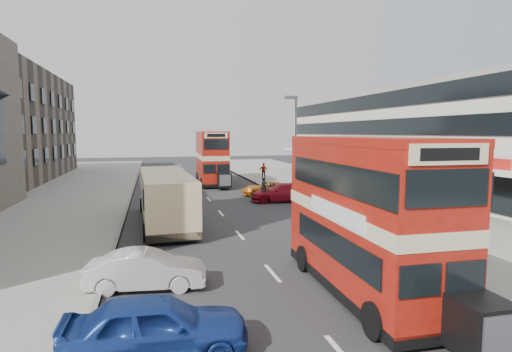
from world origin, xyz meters
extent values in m
plane|color=#28282B|center=(0.00, 0.00, 0.00)|extent=(160.00, 160.00, 0.00)
cube|color=#28282B|center=(0.00, 20.00, 0.01)|extent=(12.00, 90.00, 0.01)
cube|color=gray|center=(12.00, 20.00, 0.07)|extent=(12.00, 90.00, 0.15)
cube|color=gray|center=(-12.00, 20.00, 0.07)|extent=(12.00, 90.00, 0.15)
cube|color=gray|center=(-6.10, 20.00, 0.07)|extent=(0.20, 90.00, 0.16)
cube|color=gray|center=(6.10, 20.00, 0.07)|extent=(0.20, 90.00, 0.16)
cube|color=beige|center=(20.00, 22.00, 4.50)|extent=(8.00, 46.00, 9.00)
cube|color=black|center=(15.95, 22.00, 1.60)|extent=(0.10, 44.00, 2.40)
cube|color=gray|center=(20.00, 22.00, 9.10)|extent=(8.20, 46.20, 0.40)
cube|color=white|center=(15.10, 22.00, 3.00)|extent=(1.80, 44.00, 0.20)
cylinder|color=slate|center=(6.60, 18.00, 4.00)|extent=(0.16, 0.16, 8.00)
cube|color=slate|center=(6.20, 18.00, 8.00)|extent=(1.00, 0.20, 0.25)
cube|color=black|center=(2.38, -0.52, 0.34)|extent=(2.65, 7.92, 0.34)
cube|color=maroon|center=(2.38, -0.52, 1.52)|extent=(2.63, 7.92, 2.16)
cube|color=beige|center=(2.38, -0.52, 2.75)|extent=(2.67, 7.96, 0.44)
cube|color=maroon|center=(2.38, -0.52, 3.93)|extent=(2.63, 7.92, 2.06)
cube|color=maroon|center=(2.38, -0.52, 5.04)|extent=(2.65, 7.94, 0.25)
cube|color=black|center=(2.89, -5.06, 0.88)|extent=(1.20, 1.21, 1.28)
cube|color=black|center=(1.61, 29.67, 0.36)|extent=(2.86, 8.32, 0.36)
cube|color=maroon|center=(1.61, 29.67, 1.60)|extent=(2.84, 8.32, 2.27)
cube|color=beige|center=(1.61, 29.67, 2.88)|extent=(2.88, 8.36, 0.46)
cube|color=maroon|center=(1.61, 29.67, 4.12)|extent=(2.84, 8.32, 2.16)
cube|color=maroon|center=(1.61, 29.67, 5.28)|extent=(2.86, 8.34, 0.26)
cube|color=black|center=(2.10, 24.91, 0.93)|extent=(1.28, 1.28, 1.34)
cube|color=black|center=(-3.62, 11.81, 0.42)|extent=(3.07, 10.51, 0.42)
cube|color=beige|center=(-3.62, 11.81, 1.61)|extent=(3.05, 10.51, 2.71)
imported|color=navy|center=(-4.33, -2.91, 0.75)|extent=(4.42, 1.88, 1.49)
imported|color=beige|center=(-4.59, 1.57, 0.66)|extent=(4.14, 1.87, 1.32)
imported|color=maroon|center=(5.34, 17.48, 0.71)|extent=(5.02, 2.36, 1.41)
imported|color=orange|center=(5.00, 20.81, 0.58)|extent=(4.34, 2.26, 1.17)
imported|color=gray|center=(7.51, 12.48, 1.02)|extent=(0.74, 0.61, 1.73)
imported|color=gray|center=(7.71, 31.72, 1.04)|extent=(1.09, 0.58, 1.77)
imported|color=gray|center=(3.93, 17.56, 0.51)|extent=(0.91, 2.03, 1.03)
imported|color=black|center=(3.93, 17.56, 1.12)|extent=(0.60, 0.43, 1.53)
camera|label=1|loc=(-4.31, -12.54, 5.31)|focal=28.95mm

